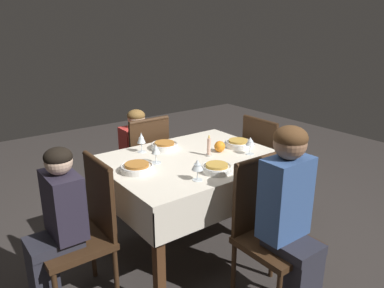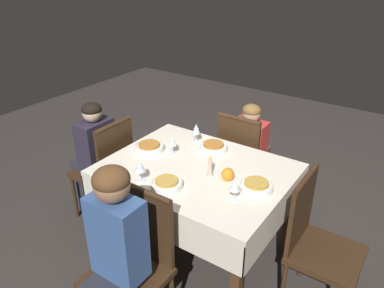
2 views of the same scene
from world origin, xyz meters
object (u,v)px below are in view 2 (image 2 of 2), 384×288
Objects in this scene: wine_glass_west at (235,187)px; orange_fruit at (228,174)px; wine_glass_east at (172,142)px; chair_west at (316,240)px; person_adult_denim at (113,255)px; bowl_west at (256,185)px; person_child_dark at (93,154)px; wine_glass_north at (140,167)px; wine_glass_south at (196,130)px; bowl_north at (167,183)px; dining_table at (197,179)px; candle_centerpiece at (210,168)px; bowl_east at (149,147)px; chair_east at (107,166)px; chair_south at (243,158)px; person_child_red at (252,148)px; chair_north at (134,260)px; bowl_south at (213,147)px.

orange_fruit is (0.15, -0.18, -0.06)m from wine_glass_west.
chair_west is at bearing 178.18° from wine_glass_east.
chair_west is 0.79× the size of person_adult_denim.
bowl_west is 0.21m from wine_glass_west.
person_child_dark is 7.44× the size of wine_glass_north.
bowl_west is (-0.69, -0.34, -0.08)m from wine_glass_north.
person_adult_denim is 1.29m from wine_glass_south.
wine_glass_south is 0.79m from bowl_west.
wine_glass_south is (0.29, -1.24, 0.20)m from person_adult_denim.
bowl_north and bowl_west have the same top height.
dining_table is at bearing -121.89° from wine_glass_north.
orange_fruit is at bearing -170.85° from candle_centerpiece.
bowl_east is at bearing 119.01° from person_adult_denim.
person_adult_denim is 1.05m from bowl_east.
wine_glass_north reaches higher than bowl_east.
person_child_dark is 4.68× the size of bowl_east.
wine_glass_south is (-0.65, -0.39, 0.36)m from chair_east.
chair_east is 1.27m from person_adult_denim.
chair_south reaches higher than wine_glass_south.
wine_glass_west reaches higher than orange_fruit.
chair_west is at bearing 92.77° from chair_east.
chair_south is 1.13m from chair_west.
wine_glass_south reaches higher than bowl_north.
person_child_red is 1.43m from person_child_dark.
person_child_red is 6.24× the size of wine_glass_south.
chair_north is 0.23m from person_adult_denim.
person_child_red is (-0.00, -0.18, 0.02)m from chair_south.
chair_east is 0.72m from wine_glass_east.
orange_fruit is (-0.21, -0.88, 0.14)m from person_adult_denim.
chair_south is 4.35× the size of bowl_west.
person_adult_denim is 0.64m from wine_glass_north.
wine_glass_north reaches higher than bowl_south.
person_adult_denim is (0.00, 0.16, 0.16)m from chair_north.
person_child_dark is (1.05, 0.05, -0.09)m from dining_table.
chair_west is at bearing 92.53° from person_child_dark.
dining_table is 0.33m from bowl_south.
wine_glass_east is 0.75m from bowl_west.
chair_north is 0.94m from wine_glass_east.
wine_glass_east is at bearing 111.59° from chair_north.
chair_east is 0.94m from bowl_north.
wine_glass_east is 0.42m from candle_centerpiece.
bowl_east is at bearing 123.83° from chair_north.
bowl_west is at bearing 173.68° from wine_glass_east.
bowl_north is at bearing 97.58° from person_adult_denim.
bowl_north is 0.55m from bowl_east.
person_adult_denim is at bearing 103.01° from wine_glass_south.
bowl_east is at bearing 63.08° from person_child_red.
candle_centerpiece is (-0.35, -0.31, -0.04)m from wine_glass_north.
bowl_west is at bearing 122.03° from chair_south.
person_child_dark is (1.10, -0.85, -0.09)m from person_adult_denim.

